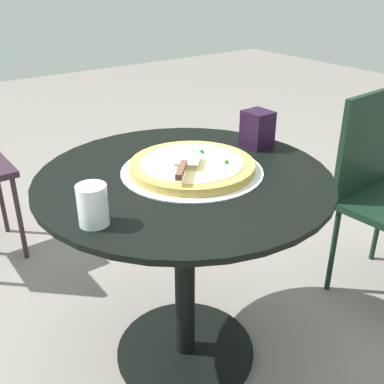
# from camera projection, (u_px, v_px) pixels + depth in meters

# --- Properties ---
(ground_plane) EXTENTS (10.00, 10.00, 0.00)m
(ground_plane) POSITION_uv_depth(u_px,v_px,m) (185.00, 351.00, 1.75)
(ground_plane) COLOR slate
(patio_table) EXTENTS (0.92, 0.92, 0.73)m
(patio_table) POSITION_uv_depth(u_px,v_px,m) (184.00, 232.00, 1.51)
(patio_table) COLOR black
(patio_table) RESTS_ON ground
(pizza_on_tray) EXTENTS (0.45, 0.45, 0.05)m
(pizza_on_tray) POSITION_uv_depth(u_px,v_px,m) (192.00, 166.00, 1.44)
(pizza_on_tray) COLOR silver
(pizza_on_tray) RESTS_ON patio_table
(pizza_server) EXTENTS (0.19, 0.18, 0.02)m
(pizza_server) POSITION_uv_depth(u_px,v_px,m) (184.00, 164.00, 1.36)
(pizza_server) COLOR silver
(pizza_server) RESTS_ON pizza_on_tray
(drinking_cup) EXTENTS (0.08, 0.08, 0.11)m
(drinking_cup) POSITION_uv_depth(u_px,v_px,m) (93.00, 205.00, 1.13)
(drinking_cup) COLOR silver
(drinking_cup) RESTS_ON patio_table
(napkin_dispenser) EXTENTS (0.10, 0.09, 0.13)m
(napkin_dispenser) POSITION_uv_depth(u_px,v_px,m) (257.00, 129.00, 1.62)
(napkin_dispenser) COLOR black
(napkin_dispenser) RESTS_ON patio_table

